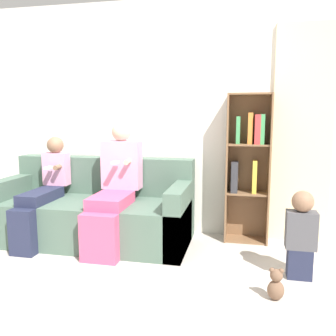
{
  "coord_description": "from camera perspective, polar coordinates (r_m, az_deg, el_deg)",
  "views": [
    {
      "loc": [
        1.16,
        -2.88,
        1.33
      ],
      "look_at": [
        0.42,
        0.59,
        0.79
      ],
      "focal_mm": 38.0,
      "sensor_mm": 36.0,
      "label": 1
    }
  ],
  "objects": [
    {
      "name": "ground_plane",
      "position": [
        3.37,
        -9.48,
        -14.74
      ],
      "size": [
        14.0,
        14.0,
        0.0
      ],
      "primitive_type": "plane",
      "color": "#BCB2A8"
    },
    {
      "name": "back_wall",
      "position": [
        4.07,
        -4.61,
        7.79
      ],
      "size": [
        10.0,
        0.06,
        2.55
      ],
      "color": "silver",
      "rests_on": "ground_plane"
    },
    {
      "name": "curtain_panel",
      "position": [
        3.9,
        20.71,
        4.88
      ],
      "size": [
        0.59,
        0.04,
        2.23
      ],
      "color": "beige",
      "rests_on": "ground_plane"
    },
    {
      "name": "couch",
      "position": [
        3.89,
        -11.73,
        -7.0
      ],
      "size": [
        2.03,
        0.89,
        0.85
      ],
      "color": "#4C6656",
      "rests_on": "ground_plane"
    },
    {
      "name": "adult_seated",
      "position": [
        3.59,
        -8.54,
        -2.62
      ],
      "size": [
        0.4,
        0.8,
        1.25
      ],
      "color": "#DB4C75",
      "rests_on": "ground_plane"
    },
    {
      "name": "child_seated",
      "position": [
        3.91,
        -19.45,
        -3.37
      ],
      "size": [
        0.28,
        0.82,
        1.09
      ],
      "color": "#232842",
      "rests_on": "ground_plane"
    },
    {
      "name": "toddler_standing",
      "position": [
        3.11,
        20.55,
        -9.84
      ],
      "size": [
        0.24,
        0.17,
        0.73
      ],
      "color": "#232842",
      "rests_on": "ground_plane"
    },
    {
      "name": "bookshelf",
      "position": [
        3.79,
        12.73,
        0.93
      ],
      "size": [
        0.44,
        0.27,
        1.54
      ],
      "color": "brown",
      "rests_on": "ground_plane"
    },
    {
      "name": "teddy_bear",
      "position": [
        2.8,
        16.92,
        -17.52
      ],
      "size": [
        0.12,
        0.1,
        0.24
      ],
      "color": "brown",
      "rests_on": "ground_plane"
    }
  ]
}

